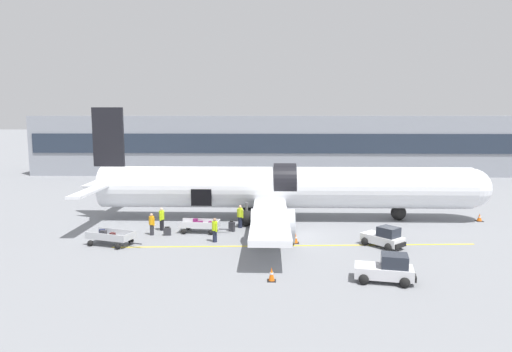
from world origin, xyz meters
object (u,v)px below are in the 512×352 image
Objects in this scene: ground_crew_loader_a at (215,229)px; suitcase_on_tarmac_upright at (167,232)px; ground_crew_supervisor at (240,216)px; suitcase_on_tarmac_spare at (232,227)px; airplane at (280,189)px; baggage_tug_lead at (384,238)px; baggage_tug_mid at (387,270)px; baggage_cart_loading at (201,226)px; ground_crew_loader_b at (162,218)px; baggage_cart_queued at (111,238)px; ground_crew_driver at (152,224)px.

ground_crew_loader_a is 2.59× the size of suitcase_on_tarmac_upright.
ground_crew_supervisor reaches higher than suitcase_on_tarmac_spare.
airplane is 20.27× the size of ground_crew_loader_a.
airplane reaches higher than ground_crew_supervisor.
baggage_tug_lead is 6.75m from baggage_tug_mid.
ground_crew_supervisor is at bearing 64.13° from suitcase_on_tarmac_spare.
baggage_tug_lead is 1.63× the size of ground_crew_supervisor.
ground_crew_loader_a reaches higher than baggage_tug_mid.
suitcase_on_tarmac_spare is at bearing -115.87° from ground_crew_supervisor.
airplane is 6.18m from suitcase_on_tarmac_spare.
ground_crew_supervisor is (2.95, 1.49, 0.49)m from baggage_cart_loading.
airplane reaches higher than baggage_tug_mid.
ground_crew_loader_b is 1.79m from suitcase_on_tarmac_upright.
baggage_cart_queued is at bearing 159.24° from baggage_tug_mid.
baggage_cart_loading reaches higher than suitcase_on_tarmac_upright.
baggage_tug_lead is 1.80× the size of ground_crew_driver.
baggage_tug_mid is at bearing -48.55° from suitcase_on_tarmac_spare.
baggage_tug_lead is 15.74m from suitcase_on_tarmac_upright.
baggage_cart_loading is at bearing 32.12° from baggage_cart_queued.
ground_crew_driver reaches higher than baggage_cart_loading.
ground_crew_supervisor is 2.13× the size of suitcase_on_tarmac_spare.
baggage_cart_loading is at bearing -172.83° from suitcase_on_tarmac_spare.
ground_crew_supervisor is at bearing 25.07° from suitcase_on_tarmac_upright.
baggage_cart_queued reaches higher than suitcase_on_tarmac_spare.
suitcase_on_tarmac_spare is (8.12, 3.91, -0.12)m from baggage_cart_queued.
ground_crew_driver is at bearing -164.88° from baggage_cart_loading.
suitcase_on_tarmac_upright is 0.78× the size of suitcase_on_tarmac_spare.
ground_crew_driver is at bearing 148.70° from baggage_tug_mid.
ground_crew_supervisor is at bearing 30.39° from baggage_cart_queued.
airplane is 8.90× the size of baggage_cart_loading.
baggage_tug_mid reaches higher than baggage_cart_loading.
baggage_cart_loading is 3.08m from ground_crew_loader_a.
baggage_tug_mid is 18.60m from baggage_cart_queued.
ground_crew_loader_a reaches higher than suitcase_on_tarmac_upright.
ground_crew_supervisor is at bearing 153.37° from baggage_tug_lead.
ground_crew_loader_a is 5.55m from ground_crew_loader_b.
ground_crew_loader_a is at bearing -19.38° from ground_crew_driver.
baggage_tug_lead is at bearing 77.30° from baggage_tug_mid.
baggage_cart_loading is at bearing 138.78° from baggage_tug_mid.
ground_crew_loader_b is at bearing -156.07° from airplane.
baggage_cart_queued is at bearing -149.61° from ground_crew_supervisor.
suitcase_on_tarmac_upright is 4.93m from suitcase_on_tarmac_spare.
baggage_tug_mid reaches higher than suitcase_on_tarmac_spare.
ground_crew_loader_b is at bearing 73.72° from ground_crew_driver.
baggage_tug_lead is 13.62m from baggage_cart_loading.
baggage_tug_lead is 11.76m from ground_crew_loader_a.
airplane is 14.62m from baggage_cart_queued.
airplane is 7.99m from baggage_cart_loading.
baggage_tug_mid is 14.58m from ground_crew_supervisor.
airplane reaches higher than suitcase_on_tarmac_spare.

